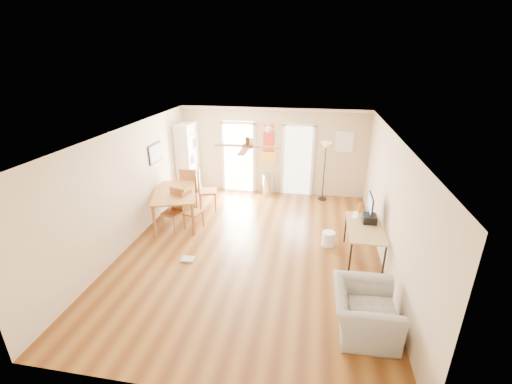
% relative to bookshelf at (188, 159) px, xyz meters
% --- Properties ---
extents(floor, '(7.00, 7.00, 0.00)m').
position_rel_bookshelf_xyz_m(floor, '(2.51, -3.05, -1.08)').
color(floor, brown).
rests_on(floor, ground).
extents(ceiling, '(5.50, 7.00, 0.00)m').
position_rel_bookshelf_xyz_m(ceiling, '(2.51, -3.05, 1.52)').
color(ceiling, silver).
rests_on(ceiling, floor).
extents(wall_back, '(5.50, 0.04, 2.60)m').
position_rel_bookshelf_xyz_m(wall_back, '(2.51, 0.45, 0.22)').
color(wall_back, beige).
rests_on(wall_back, floor).
extents(wall_front, '(5.50, 0.04, 2.60)m').
position_rel_bookshelf_xyz_m(wall_front, '(2.51, -6.55, 0.22)').
color(wall_front, beige).
rests_on(wall_front, floor).
extents(wall_left, '(0.04, 7.00, 2.60)m').
position_rel_bookshelf_xyz_m(wall_left, '(-0.24, -3.05, 0.22)').
color(wall_left, beige).
rests_on(wall_left, floor).
extents(wall_right, '(0.04, 7.00, 2.60)m').
position_rel_bookshelf_xyz_m(wall_right, '(5.26, -3.05, 0.22)').
color(wall_right, beige).
rests_on(wall_right, floor).
extents(crown_molding, '(5.50, 7.00, 0.08)m').
position_rel_bookshelf_xyz_m(crown_molding, '(2.51, -3.05, 1.48)').
color(crown_molding, white).
rests_on(crown_molding, wall_back).
extents(kitchen_doorway, '(0.90, 0.10, 2.10)m').
position_rel_bookshelf_xyz_m(kitchen_doorway, '(1.46, 0.43, -0.03)').
color(kitchen_doorway, white).
rests_on(kitchen_doorway, wall_back).
extents(bathroom_doorway, '(0.80, 0.10, 2.10)m').
position_rel_bookshelf_xyz_m(bathroom_doorway, '(3.26, 0.43, -0.03)').
color(bathroom_doorway, white).
rests_on(bathroom_doorway, wall_back).
extents(wall_decal, '(0.46, 0.03, 1.10)m').
position_rel_bookshelf_xyz_m(wall_decal, '(2.39, 0.43, 0.47)').
color(wall_decal, red).
rests_on(wall_decal, wall_back).
extents(ac_grille, '(0.50, 0.04, 0.60)m').
position_rel_bookshelf_xyz_m(ac_grille, '(4.56, 0.42, 0.62)').
color(ac_grille, white).
rests_on(ac_grille, wall_back).
extents(framed_poster, '(0.04, 0.66, 0.48)m').
position_rel_bookshelf_xyz_m(framed_poster, '(-0.21, -1.65, 0.62)').
color(framed_poster, black).
rests_on(framed_poster, wall_left).
extents(ceiling_fan, '(1.24, 1.24, 0.20)m').
position_rel_bookshelf_xyz_m(ceiling_fan, '(2.51, -3.35, 1.35)').
color(ceiling_fan, '#593819').
rests_on(ceiling_fan, ceiling).
extents(bookshelf, '(0.46, 0.98, 2.16)m').
position_rel_bookshelf_xyz_m(bookshelf, '(0.00, 0.00, 0.00)').
color(bookshelf, silver).
rests_on(bookshelf, floor).
extents(dining_table, '(1.49, 1.91, 0.84)m').
position_rel_bookshelf_xyz_m(dining_table, '(0.36, -2.00, -0.66)').
color(dining_table, '#A46335').
rests_on(dining_table, floor).
extents(dining_chair_right_a, '(0.58, 0.58, 1.14)m').
position_rel_bookshelf_xyz_m(dining_chair_right_a, '(0.91, -1.06, -0.51)').
color(dining_chair_right_a, '#9E5D32').
rests_on(dining_chair_right_a, floor).
extents(dining_chair_right_b, '(0.49, 0.49, 0.94)m').
position_rel_bookshelf_xyz_m(dining_chair_right_b, '(0.91, -2.25, -0.61)').
color(dining_chair_right_b, olive).
rests_on(dining_chair_right_b, floor).
extents(dining_chair_near, '(0.54, 0.54, 1.03)m').
position_rel_bookshelf_xyz_m(dining_chair_near, '(0.47, -2.42, -0.57)').
color(dining_chair_near, brown).
rests_on(dining_chair_near, floor).
extents(dining_chair_far, '(0.46, 0.46, 1.12)m').
position_rel_bookshelf_xyz_m(dining_chair_far, '(0.40, -0.92, -0.52)').
color(dining_chair_far, '#955530').
rests_on(dining_chair_far, floor).
extents(trash_can, '(0.39, 0.39, 0.66)m').
position_rel_bookshelf_xyz_m(trash_can, '(2.41, 0.19, -0.75)').
color(trash_can, silver).
rests_on(trash_can, floor).
extents(torchiere_lamp, '(0.38, 0.38, 1.73)m').
position_rel_bookshelf_xyz_m(torchiere_lamp, '(4.06, 0.13, -0.21)').
color(torchiere_lamp, black).
rests_on(torchiere_lamp, floor).
extents(computer_desk, '(0.70, 1.40, 0.75)m').
position_rel_bookshelf_xyz_m(computer_desk, '(4.86, -2.96, -0.70)').
color(computer_desk, '#A48759').
rests_on(computer_desk, floor).
extents(imac, '(0.13, 0.57, 0.53)m').
position_rel_bookshelf_xyz_m(imac, '(4.98, -2.55, -0.06)').
color(imac, black).
rests_on(imac, computer_desk).
extents(keyboard, '(0.19, 0.38, 0.01)m').
position_rel_bookshelf_xyz_m(keyboard, '(4.71, -2.44, -0.32)').
color(keyboard, white).
rests_on(keyboard, computer_desk).
extents(printer, '(0.28, 0.32, 0.17)m').
position_rel_bookshelf_xyz_m(printer, '(4.96, -2.73, -0.24)').
color(printer, black).
rests_on(printer, computer_desk).
extents(orange_bottle, '(0.10, 0.10, 0.24)m').
position_rel_bookshelf_xyz_m(orange_bottle, '(4.81, -2.30, -0.21)').
color(orange_bottle, '#CE5F12').
rests_on(orange_bottle, computer_desk).
extents(wastebasket_a, '(0.30, 0.30, 0.33)m').
position_rel_bookshelf_xyz_m(wastebasket_a, '(4.18, -2.53, -0.92)').
color(wastebasket_a, white).
rests_on(wastebasket_a, floor).
extents(floor_cloth, '(0.28, 0.22, 0.04)m').
position_rel_bookshelf_xyz_m(floor_cloth, '(1.27, -3.66, -1.06)').
color(floor_cloth, '#999A95').
rests_on(floor_cloth, floor).
extents(armchair, '(0.97, 1.11, 0.71)m').
position_rel_bookshelf_xyz_m(armchair, '(4.66, -5.05, -0.72)').
color(armchair, gray).
rests_on(armchair, floor).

